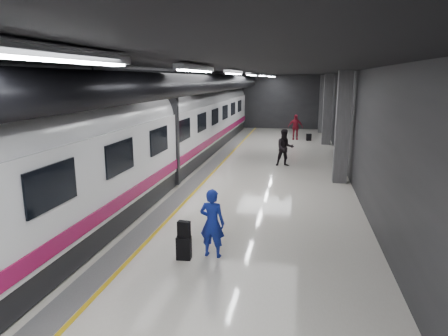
{
  "coord_description": "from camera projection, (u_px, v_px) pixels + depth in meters",
  "views": [
    {
      "loc": [
        2.88,
        -14.66,
        4.17
      ],
      "look_at": [
        0.41,
        -1.79,
        1.24
      ],
      "focal_mm": 32.0,
      "sensor_mm": 36.0,
      "label": 1
    }
  ],
  "objects": [
    {
      "name": "traveler_main",
      "position": [
        212.0,
        223.0,
        9.44
      ],
      "size": [
        0.65,
        0.47,
        1.67
      ],
      "primitive_type": "imported",
      "rotation": [
        0.0,
        0.0,
        3.02
      ],
      "color": "#171BAF",
      "rests_on": "ground"
    },
    {
      "name": "platform_hall",
      "position": [
        220.0,
        95.0,
        15.69
      ],
      "size": [
        10.02,
        40.02,
        4.51
      ],
      "color": "black",
      "rests_on": "ground"
    },
    {
      "name": "suitcase_main",
      "position": [
        184.0,
        248.0,
        9.39
      ],
      "size": [
        0.36,
        0.24,
        0.56
      ],
      "primitive_type": "cube",
      "rotation": [
        0.0,
        0.0,
        0.07
      ],
      "color": "black",
      "rests_on": "ground"
    },
    {
      "name": "train",
      "position": [
        141.0,
        134.0,
        15.63
      ],
      "size": [
        3.05,
        38.0,
        4.05
      ],
      "color": "black",
      "rests_on": "ground"
    },
    {
      "name": "ground",
      "position": [
        222.0,
        189.0,
        15.49
      ],
      "size": [
        40.0,
        40.0,
        0.0
      ],
      "primitive_type": "plane",
      "color": "silver",
      "rests_on": "ground"
    },
    {
      "name": "suitcase_far",
      "position": [
        309.0,
        137.0,
        27.54
      ],
      "size": [
        0.37,
        0.3,
        0.48
      ],
      "primitive_type": "cube",
      "rotation": [
        0.0,
        0.0,
        0.29
      ],
      "color": "black",
      "rests_on": "ground"
    },
    {
      "name": "traveler_far_a",
      "position": [
        285.0,
        148.0,
        19.36
      ],
      "size": [
        1.02,
        0.88,
        1.81
      ],
      "primitive_type": "imported",
      "rotation": [
        0.0,
        0.0,
        0.25
      ],
      "color": "black",
      "rests_on": "ground"
    },
    {
      "name": "traveler_far_b",
      "position": [
        295.0,
        127.0,
        27.96
      ],
      "size": [
        1.05,
        0.47,
        1.76
      ],
      "primitive_type": "imported",
      "rotation": [
        0.0,
        0.0,
        0.04
      ],
      "color": "maroon",
      "rests_on": "ground"
    },
    {
      "name": "shoulder_bag",
      "position": [
        184.0,
        229.0,
        9.29
      ],
      "size": [
        0.3,
        0.18,
        0.38
      ],
      "primitive_type": "cube",
      "rotation": [
        0.0,
        0.0,
        -0.1
      ],
      "color": "black",
      "rests_on": "suitcase_main"
    }
  ]
}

